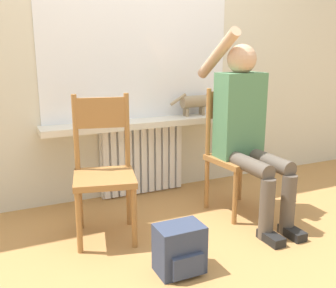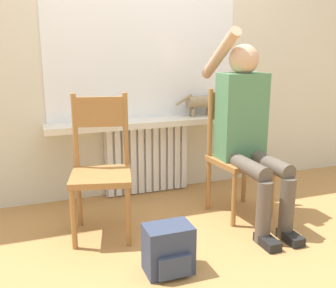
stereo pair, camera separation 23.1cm
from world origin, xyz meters
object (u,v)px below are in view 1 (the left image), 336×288
at_px(chair_right, 235,151).
at_px(backpack, 180,249).
at_px(person, 247,124).
at_px(chair_left, 104,168).
at_px(cat, 196,101).

distance_m(chair_right, backpack, 1.06).
bearing_deg(backpack, chair_right, 38.56).
bearing_deg(chair_right, person, -93.22).
bearing_deg(chair_left, backpack, -54.56).
height_order(chair_left, cat, chair_left).
bearing_deg(chair_left, chair_right, 13.48).
distance_m(person, cat, 0.72).
bearing_deg(chair_left, person, 6.93).
bearing_deg(person, chair_left, 173.50).
bearing_deg(person, backpack, -147.39).
distance_m(person, backpack, 1.10).
bearing_deg(backpack, cat, 57.88).
distance_m(chair_left, backpack, 0.75).
bearing_deg(cat, person, -88.05).
bearing_deg(cat, chair_left, -149.67).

